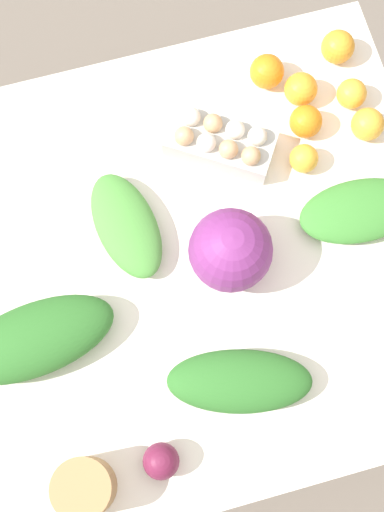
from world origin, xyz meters
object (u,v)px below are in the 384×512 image
orange_0 (301,89)px  paper_bag (84,488)px  egg_carton (220,142)px  greens_bunch_chard (35,339)px  cabbage_purple (231,250)px  beet_root (161,461)px  orange_1 (306,121)px  greens_bunch_beet_tops (126,225)px  orange_3 (267,71)px  greens_bunch_dandelion (360,210)px  orange_4 (368,124)px  greens_bunch_scallion (240,381)px  orange_5 (352,94)px  orange_6 (304,158)px  orange_2 (338,47)px

orange_0 → paper_bag: bearing=47.0°
egg_carton → greens_bunch_chard: same height
cabbage_purple → beet_root: 0.45m
paper_bag → orange_1: 0.93m
beet_root → cabbage_purple: bearing=-123.8°
greens_bunch_beet_tops → orange_1: bearing=-163.7°
orange_3 → paper_bag: bearing=52.1°
greens_bunch_dandelion → beet_root: size_ratio=3.69×
orange_0 → greens_bunch_chard: bearing=30.0°
greens_bunch_chard → orange_4: (-0.83, -0.29, -0.01)m
greens_bunch_dandelion → orange_1: size_ratio=3.64×
egg_carton → orange_4: bearing=25.5°
egg_carton → greens_bunch_dandelion: bearing=-9.6°
greens_bunch_beet_tops → orange_4: size_ratio=3.40×
cabbage_purple → orange_0: size_ratio=2.32×
greens_bunch_scallion → greens_bunch_beet_tops: 0.42m
cabbage_purple → greens_bunch_scallion: cabbage_purple is taller
orange_3 → orange_1: bearing=108.9°
egg_carton → beet_root: egg_carton is taller
greens_bunch_chard → orange_0: (-0.71, -0.41, -0.01)m
orange_1 → orange_5: size_ratio=1.08×
greens_bunch_dandelion → orange_0: orange_0 is taller
egg_carton → orange_6: egg_carton is taller
egg_carton → paper_bag: 0.79m
greens_bunch_beet_tops → orange_1: size_ratio=3.42×
orange_2 → orange_6: size_ratio=1.20×
orange_2 → orange_6: bearing=56.9°
orange_6 → orange_2: bearing=-123.1°
egg_carton → beet_root: 0.71m
cabbage_purple → egg_carton: bearing=-101.6°
paper_bag → greens_bunch_scallion: (-0.35, -0.12, -0.02)m
orange_2 → orange_3: size_ratio=0.98×
greens_bunch_chard → orange_1: greens_bunch_chard is taller
greens_bunch_chard → greens_bunch_beet_tops: size_ratio=1.34×
orange_0 → orange_6: 0.17m
egg_carton → orange_3: bearing=76.1°
egg_carton → greens_bunch_dandelion: size_ratio=0.96×
beet_root → orange_1: size_ratio=0.99×
beet_root → greens_bunch_chard: bearing=-57.8°
orange_3 → greens_bunch_beet_tops: bearing=34.3°
orange_0 → orange_4: orange_0 is taller
paper_bag → orange_3: size_ratio=1.49×
greens_bunch_beet_tops → orange_6: size_ratio=3.93×
orange_5 → orange_6: 0.20m
paper_bag → orange_2: 1.14m
orange_1 → cabbage_purple: bearing=45.6°
greens_bunch_dandelion → orange_6: orange_6 is taller
egg_carton → paper_bag: bearing=-92.5°
greens_bunch_dandelion → orange_1: (0.05, -0.23, 0.01)m
egg_carton → orange_4: egg_carton is taller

